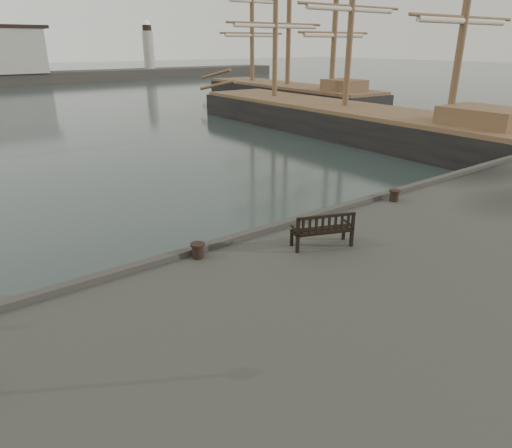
{
  "coord_description": "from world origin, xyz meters",
  "views": [
    {
      "loc": [
        -9.22,
        -10.92,
        7.27
      ],
      "look_at": [
        -1.35,
        -0.5,
        2.1
      ],
      "focal_mm": 32.0,
      "sensor_mm": 36.0,
      "label": 1
    }
  ],
  "objects_px": {
    "bench": "(322,236)",
    "bollard_right": "(394,196)",
    "tall_ship_main": "(344,126)",
    "bollard_left": "(198,251)",
    "tall_ship_far": "(287,100)"
  },
  "relations": [
    {
      "from": "bench",
      "to": "bollard_right",
      "type": "height_order",
      "value": "bench"
    },
    {
      "from": "bollard_left",
      "to": "tall_ship_far",
      "type": "relative_size",
      "value": 0.02
    },
    {
      "from": "tall_ship_far",
      "to": "bench",
      "type": "bearing_deg",
      "value": -126.07
    },
    {
      "from": "bollard_left",
      "to": "tall_ship_main",
      "type": "relative_size",
      "value": 0.01
    },
    {
      "from": "bench",
      "to": "bollard_left",
      "type": "height_order",
      "value": "bench"
    },
    {
      "from": "tall_ship_main",
      "to": "tall_ship_far",
      "type": "xyz_separation_m",
      "value": [
        8.13,
        16.95,
        0.12
      ]
    },
    {
      "from": "bollard_right",
      "to": "tall_ship_main",
      "type": "bearing_deg",
      "value": 47.44
    },
    {
      "from": "bollard_left",
      "to": "tall_ship_main",
      "type": "bearing_deg",
      "value": 34.61
    },
    {
      "from": "bench",
      "to": "bollard_right",
      "type": "relative_size",
      "value": 4.39
    },
    {
      "from": "bench",
      "to": "tall_ship_main",
      "type": "height_order",
      "value": "tall_ship_main"
    },
    {
      "from": "tall_ship_main",
      "to": "bollard_right",
      "type": "bearing_deg",
      "value": -131.23
    },
    {
      "from": "bollard_right",
      "to": "tall_ship_far",
      "type": "distance_m",
      "value": 41.28
    },
    {
      "from": "tall_ship_far",
      "to": "bollard_right",
      "type": "bearing_deg",
      "value": -121.6
    },
    {
      "from": "tall_ship_main",
      "to": "bollard_left",
      "type": "bearing_deg",
      "value": -144.07
    },
    {
      "from": "bollard_left",
      "to": "tall_ship_far",
      "type": "bearing_deg",
      "value": 46.15
    }
  ]
}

